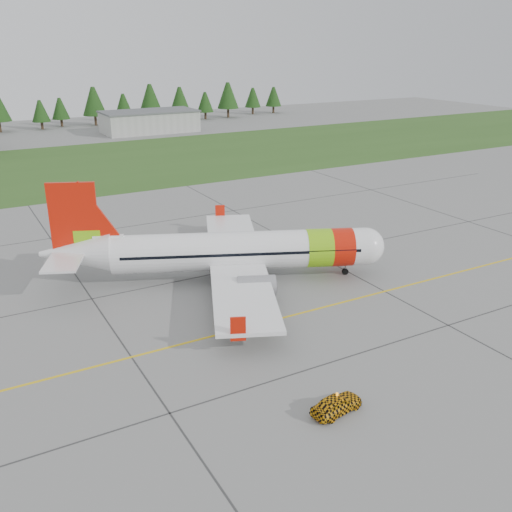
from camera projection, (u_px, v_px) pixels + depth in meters
ground at (354, 355)px, 43.56m from camera, size 320.00×320.00×0.00m
aircraft at (233, 251)px, 56.54m from camera, size 32.32×30.69×10.31m
follow_me_car at (338, 388)px, 36.19m from camera, size 1.48×1.67×3.71m
grass_strip at (89, 165)px, 110.58m from camera, size 320.00×50.00×0.03m
taxi_guideline at (297, 314)px, 50.09m from camera, size 120.00×0.25×0.02m
hangar_east at (150, 122)px, 150.49m from camera, size 24.00×12.00×5.20m
treeline at (36, 111)px, 154.59m from camera, size 160.00×8.00×10.00m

